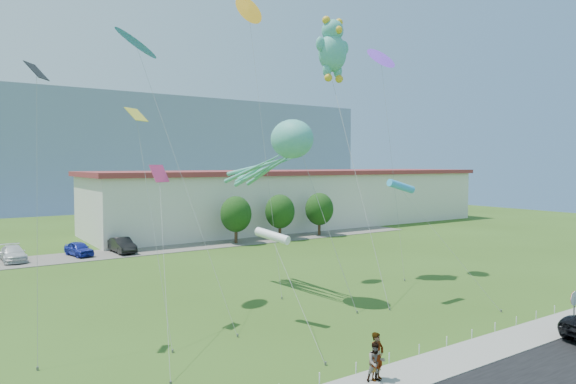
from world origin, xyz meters
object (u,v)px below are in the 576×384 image
at_px(parked_car_black, 122,245).
at_px(pedestrian_left, 377,356).
at_px(octopus_kite, 280,152).
at_px(stop_sign, 574,303).
at_px(parked_car_blue, 79,249).
at_px(warehouse, 300,198).
at_px(teddy_bear_kite, 333,48).
at_px(pedestrian_right, 376,362).
at_px(parked_car_white, 13,253).

bearing_deg(parked_car_black, pedestrian_left, -93.23).
distance_m(pedestrian_left, octopus_kite, 16.96).
relative_size(stop_sign, octopus_kite, 0.21).
xyz_separation_m(stop_sign, parked_car_blue, (-16.24, 39.69, -1.12)).
relative_size(warehouse, teddy_bear_kite, 2.93).
height_order(parked_car_blue, parked_car_black, parked_car_black).
xyz_separation_m(stop_sign, pedestrian_right, (-12.51, 1.66, -0.96)).
distance_m(parked_car_white, parked_car_blue, 5.74).
height_order(parked_car_black, octopus_kite, octopus_kite).
xyz_separation_m(pedestrian_right, teddy_bear_kite, (11.51, 17.24, 17.45)).
height_order(warehouse, stop_sign, warehouse).
relative_size(stop_sign, parked_car_white, 0.51).
height_order(parked_car_black, teddy_bear_kite, teddy_bear_kite).
bearing_deg(octopus_kite, pedestrian_right, -107.44).
distance_m(warehouse, parked_car_blue, 33.99).
bearing_deg(pedestrian_right, parked_car_white, 127.88).
height_order(parked_car_white, parked_car_black, parked_car_black).
bearing_deg(teddy_bear_kite, parked_car_white, 134.58).
bearing_deg(teddy_bear_kite, pedestrian_left, -123.52).
height_order(warehouse, pedestrian_left, warehouse).
distance_m(pedestrian_left, parked_car_white, 39.58).
xyz_separation_m(warehouse, parked_car_black, (-28.68, -9.07, -3.30)).
xyz_separation_m(warehouse, parked_car_blue, (-32.74, -8.51, -3.37)).
relative_size(pedestrian_left, teddy_bear_kite, 0.10).
bearing_deg(stop_sign, pedestrian_left, 171.86).
xyz_separation_m(pedestrian_left, parked_car_black, (0.17, 37.37, -0.27)).
distance_m(stop_sign, parked_car_white, 45.79).
height_order(pedestrian_left, parked_car_blue, pedestrian_left).
relative_size(pedestrian_left, octopus_kite, 0.17).
bearing_deg(parked_car_white, parked_car_black, -6.84).
height_order(stop_sign, parked_car_black, stop_sign).
relative_size(parked_car_white, octopus_kite, 0.41).
bearing_deg(octopus_kite, pedestrian_left, -106.97).
distance_m(pedestrian_right, parked_car_blue, 38.21).
bearing_deg(teddy_bear_kite, warehouse, 59.15).
distance_m(pedestrian_right, parked_car_black, 37.47).
bearing_deg(warehouse, stop_sign, -108.90).
bearing_deg(warehouse, teddy_bear_kite, -120.85).
height_order(stop_sign, parked_car_white, stop_sign).
xyz_separation_m(warehouse, pedestrian_left, (-28.86, -46.44, -3.03)).
bearing_deg(parked_car_blue, teddy_bear_kite, -65.32).
xyz_separation_m(pedestrian_right, parked_car_blue, (-3.73, 38.03, -0.16)).
bearing_deg(stop_sign, parked_car_blue, 112.25).
distance_m(pedestrian_left, teddy_bear_kite, 26.85).
bearing_deg(pedestrian_right, stop_sign, 16.53).
relative_size(stop_sign, teddy_bear_kite, 0.12).
xyz_separation_m(parked_car_black, octopus_kite, (4.05, -23.52, 9.11)).
relative_size(stop_sign, parked_car_black, 0.54).
bearing_deg(warehouse, pedestrian_left, -121.86).
height_order(pedestrian_right, parked_car_black, pedestrian_right).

